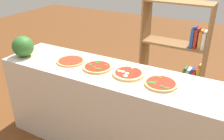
# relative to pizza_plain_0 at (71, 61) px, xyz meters

# --- Properties ---
(counter) EXTENTS (2.36, 0.60, 0.91)m
(counter) POSITION_rel_pizza_plain_0_xyz_m (0.49, -0.00, -0.47)
(counter) COLOR beige
(counter) RESTS_ON ground_plane
(parchment_paper) EXTENTS (2.13, 0.37, 0.00)m
(parchment_paper) POSITION_rel_pizza_plain_0_xyz_m (0.49, -0.00, -0.01)
(parchment_paper) COLOR tan
(parchment_paper) RESTS_ON counter
(pizza_plain_0) EXTENTS (0.29, 0.29, 0.02)m
(pizza_plain_0) POSITION_rel_pizza_plain_0_xyz_m (0.00, 0.00, 0.00)
(pizza_plain_0) COLOR tan
(pizza_plain_0) RESTS_ON parchment_paper
(pizza_spinach_1) EXTENTS (0.28, 0.28, 0.03)m
(pizza_spinach_1) POSITION_rel_pizza_plain_0_xyz_m (0.33, 0.00, 0.00)
(pizza_spinach_1) COLOR #DBB26B
(pizza_spinach_1) RESTS_ON parchment_paper
(pizza_mozzarella_2) EXTENTS (0.30, 0.30, 0.03)m
(pizza_mozzarella_2) POSITION_rel_pizza_plain_0_xyz_m (0.65, 0.02, 0.00)
(pizza_mozzarella_2) COLOR #E5C17F
(pizza_mozzarella_2) RESTS_ON parchment_paper
(pizza_spinach_3) EXTENTS (0.28, 0.28, 0.03)m
(pizza_spinach_3) POSITION_rel_pizza_plain_0_xyz_m (0.97, -0.02, 0.00)
(pizza_spinach_3) COLOR #DBB26B
(pizza_spinach_3) RESTS_ON parchment_paper
(watermelon) EXTENTS (0.23, 0.23, 0.23)m
(watermelon) POSITION_rel_pizza_plain_0_xyz_m (-0.54, -0.12, 0.10)
(watermelon) COLOR #2D6628
(watermelon) RESTS_ON counter
(bookshelf) EXTENTS (0.76, 0.31, 1.47)m
(bookshelf) POSITION_rel_pizza_plain_0_xyz_m (0.94, 0.89, -0.26)
(bookshelf) COLOR brown
(bookshelf) RESTS_ON ground_plane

